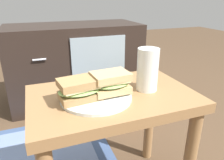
{
  "coord_description": "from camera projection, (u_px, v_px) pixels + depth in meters",
  "views": [
    {
      "loc": [
        -0.23,
        -0.62,
        0.77
      ],
      "look_at": [
        -0.0,
        0.0,
        0.51
      ],
      "focal_mm": 34.23,
      "sensor_mm": 36.0,
      "label": 1
    }
  ],
  "objects": [
    {
      "name": "side_table",
      "position": [
        112.0,
        116.0,
        0.76
      ],
      "size": [
        0.56,
        0.36,
        0.46
      ],
      "color": "olive",
      "rests_on": "ground"
    },
    {
      "name": "tv_cabinet",
      "position": [
        76.0,
        63.0,
        1.64
      ],
      "size": [
        0.96,
        0.46,
        0.58
      ],
      "color": "black",
      "rests_on": "ground"
    },
    {
      "name": "plate",
      "position": [
        96.0,
        97.0,
        0.69
      ],
      "size": [
        0.23,
        0.23,
        0.01
      ],
      "primitive_type": "cylinder",
      "color": "silver",
      "rests_on": "side_table"
    },
    {
      "name": "sandwich_front",
      "position": [
        80.0,
        89.0,
        0.66
      ],
      "size": [
        0.15,
        0.11,
        0.07
      ],
      "color": "#9E7A4C",
      "rests_on": "plate"
    },
    {
      "name": "sandwich_back",
      "position": [
        111.0,
        82.0,
        0.69
      ],
      "size": [
        0.13,
        0.1,
        0.07
      ],
      "color": "tan",
      "rests_on": "plate"
    },
    {
      "name": "beer_glass",
      "position": [
        148.0,
        70.0,
        0.74
      ],
      "size": [
        0.07,
        0.07,
        0.15
      ],
      "color": "silver",
      "rests_on": "side_table"
    },
    {
      "name": "paper_bag",
      "position": [
        133.0,
        99.0,
        1.35
      ],
      "size": [
        0.25,
        0.19,
        0.33
      ],
      "color": "tan",
      "rests_on": "ground"
    }
  ]
}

